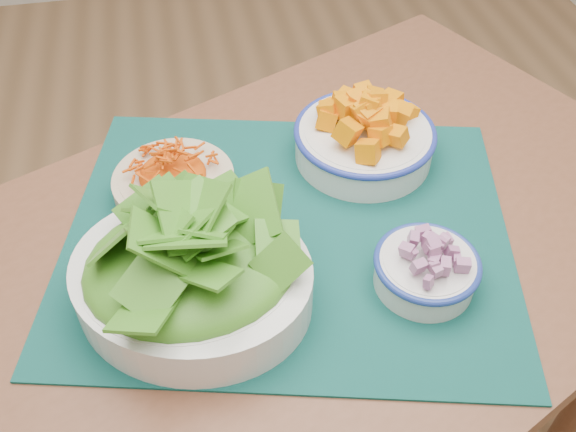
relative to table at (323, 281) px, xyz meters
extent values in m
plane|color=#A87B51|center=(-0.12, 0.30, -0.64)|extent=(4.00, 4.00, 0.00)
cube|color=brown|center=(0.00, 0.00, 0.09)|extent=(1.27, 1.10, 0.04)
cylinder|color=brown|center=(-0.56, 0.07, -0.28)|extent=(0.06, 0.06, 0.71)
cylinder|color=brown|center=(0.31, 0.47, -0.28)|extent=(0.06, 0.06, 0.71)
cube|color=#062F2B|center=(-0.05, 0.00, 0.12)|extent=(0.70, 0.62, 0.00)
cylinder|color=beige|center=(-0.20, 0.10, 0.14)|extent=(0.21, 0.21, 0.04)
ellipsoid|color=#E45309|center=(-0.20, 0.10, 0.17)|extent=(0.15, 0.15, 0.03)
cylinder|color=white|center=(0.09, 0.14, 0.14)|extent=(0.24, 0.24, 0.05)
torus|color=#213199|center=(0.09, 0.14, 0.17)|extent=(0.21, 0.21, 0.01)
ellipsoid|color=orange|center=(0.09, 0.14, 0.20)|extent=(0.18, 0.18, 0.06)
ellipsoid|color=#296F15|center=(-0.19, -0.09, 0.22)|extent=(0.26, 0.22, 0.08)
cylinder|color=silver|center=(0.10, -0.12, 0.14)|extent=(0.13, 0.13, 0.04)
torus|color=navy|center=(0.10, -0.12, 0.16)|extent=(0.13, 0.13, 0.01)
ellipsoid|color=#72114F|center=(0.10, -0.12, 0.17)|extent=(0.11, 0.11, 0.02)
camera|label=1|loc=(-0.17, -0.58, 0.76)|focal=40.00mm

